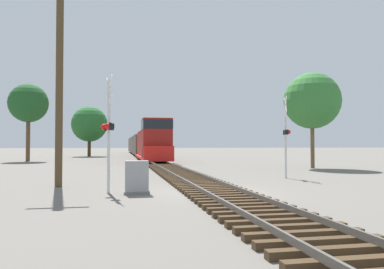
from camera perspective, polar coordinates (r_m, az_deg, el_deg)
The scene contains 10 objects.
ground_plane at distance 15.10m, azimuth 3.20°, elevation -8.77°, with size 400.00×400.00×0.00m, color #666059.
rail_track_bed at distance 15.08m, azimuth 3.20°, elevation -8.26°, with size 2.60×160.00×0.31m.
freight_train at distance 65.71m, azimuth -7.81°, elevation -1.57°, with size 2.92×64.01×4.49m.
crossing_signal_near at distance 15.05m, azimuth -12.66°, elevation 0.90°, with size 0.55×1.01×4.62m.
crossing_signal_far at distance 21.76m, azimuth 14.14°, elevation 0.16°, with size 0.57×1.01×4.61m.
relay_cabinet at distance 14.59m, azimuth -8.43°, elevation -6.53°, with size 0.97×0.62×1.28m.
utility_pole at distance 18.14m, azimuth -19.55°, elevation 8.41°, with size 1.80×0.33×9.81m.
tree_far_right at distance 31.78m, azimuth 17.83°, elevation 4.90°, with size 4.54×4.54×7.71m.
tree_mid_background at distance 46.99m, azimuth -23.66°, elevation 4.35°, with size 4.43×4.43×8.89m.
tree_deep_background at distance 62.29m, azimuth -15.37°, elevation 1.54°, with size 5.70×5.70×8.06m.
Camera 1 is at (-3.67, -14.52, 1.90)m, focal length 35.00 mm.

